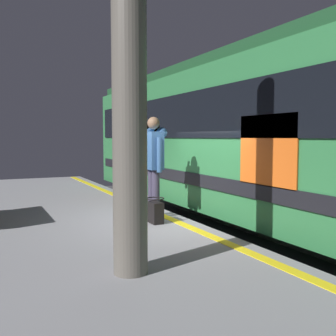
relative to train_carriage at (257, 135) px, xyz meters
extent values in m
plane|color=#3D3D3F|center=(-0.59, 2.00, -2.45)|extent=(25.05, 25.05, 0.00)
cube|color=gray|center=(-0.59, 4.29, -1.97)|extent=(16.70, 4.57, 0.95)
cube|color=yellow|center=(-0.59, 2.30, -1.49)|extent=(16.37, 0.16, 0.01)
cube|color=slate|center=(-0.59, 0.71, -2.37)|extent=(21.71, 0.08, 0.16)
cube|color=slate|center=(-0.59, -0.72, -2.37)|extent=(21.71, 0.08, 0.16)
cube|color=#2D723F|center=(0.00, -0.01, -0.10)|extent=(12.51, 3.08, 2.79)
cube|color=#1B4426|center=(0.00, -0.01, 1.41)|extent=(12.26, 2.83, 0.24)
cube|color=black|center=(0.00, 1.55, 0.38)|extent=(11.89, 0.03, 0.90)
cube|color=black|center=(0.00, 1.55, -0.87)|extent=(11.89, 0.03, 0.24)
cube|color=#D85919|center=(-2.19, 1.55, -0.24)|extent=(1.24, 0.02, 1.04)
cube|color=#D85919|center=(2.19, 1.55, -0.24)|extent=(1.24, 0.02, 1.04)
cylinder|color=black|center=(4.07, 1.23, -1.87)|extent=(0.84, 0.12, 0.84)
cylinder|color=black|center=(4.07, -1.24, -1.87)|extent=(0.84, 0.12, 0.84)
cylinder|color=#383347|center=(-0.37, 2.52, -1.06)|extent=(0.14, 0.14, 0.87)
cylinder|color=#383347|center=(-0.19, 2.52, -1.06)|extent=(0.14, 0.14, 0.87)
cube|color=#2D517F|center=(-0.28, 2.52, -0.29)|extent=(0.40, 0.24, 0.67)
sphere|color=#2D517F|center=(-0.28, 2.36, 0.03)|extent=(0.20, 0.20, 0.20)
sphere|color=#997051|center=(-0.28, 2.52, 0.20)|extent=(0.22, 0.22, 0.22)
cylinder|color=#2D517F|center=(-0.53, 2.52, -0.36)|extent=(0.09, 0.09, 0.60)
cylinder|color=#2D517F|center=(-0.05, 2.60, 0.00)|extent=(0.09, 0.42, 0.33)
cube|color=black|center=(-0.05, 2.70, 0.16)|extent=(0.07, 0.02, 0.15)
cube|color=black|center=(-0.70, 2.67, -1.32)|extent=(0.35, 0.18, 0.36)
torus|color=black|center=(-0.70, 2.67, -1.08)|extent=(0.32, 0.32, 0.02)
cylinder|color=#59544C|center=(-2.85, 3.90, 0.47)|extent=(0.36, 0.36, 3.94)
camera|label=1|loc=(-6.74, 5.31, -0.05)|focal=42.24mm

